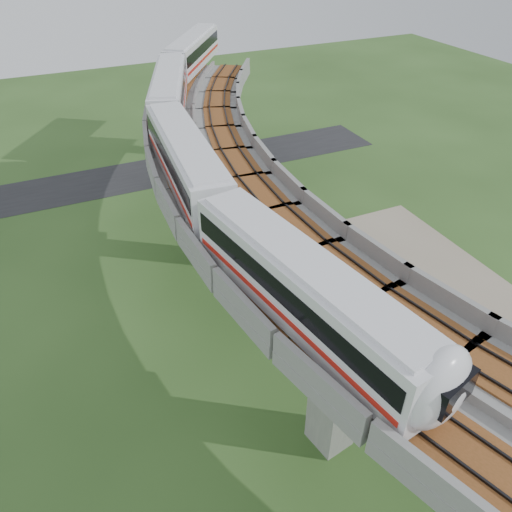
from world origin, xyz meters
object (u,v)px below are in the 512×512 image
(car_white, at_px, (465,388))
(metro_train, at_px, (203,122))
(car_red, at_px, (458,313))
(car_dark, at_px, (342,255))

(car_white, bearing_deg, metro_train, 80.58)
(car_red, xyz_separation_m, car_dark, (-3.98, 10.35, -0.02))
(metro_train, bearing_deg, car_red, -50.91)
(metro_train, relative_size, car_white, 18.39)
(car_dark, bearing_deg, car_red, -162.74)
(metro_train, height_order, car_red, metro_train)
(car_white, xyz_separation_m, car_red, (4.79, 5.83, 0.08))
(car_red, relative_size, car_dark, 0.91)
(car_red, bearing_deg, car_dark, -169.34)
(metro_train, distance_m, car_red, 25.14)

